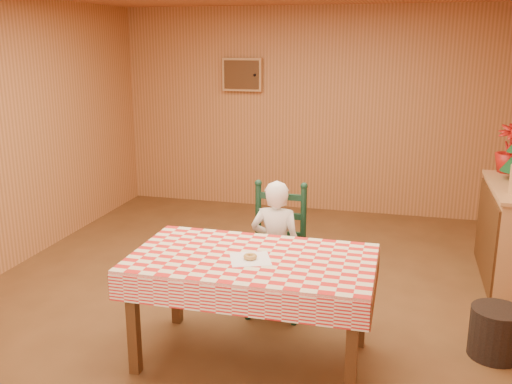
# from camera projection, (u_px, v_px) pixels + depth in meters

# --- Properties ---
(ground) EXTENTS (6.00, 6.00, 0.00)m
(ground) POSITION_uv_depth(u_px,v_px,m) (250.00, 306.00, 4.84)
(ground) COLOR brown
(ground) RESTS_ON ground
(cabin_walls) EXTENTS (5.10, 6.05, 2.65)m
(cabin_walls) POSITION_uv_depth(u_px,v_px,m) (266.00, 83.00, 4.86)
(cabin_walls) COLOR #B87742
(cabin_walls) RESTS_ON ground
(dining_table) EXTENTS (1.66, 0.96, 0.77)m
(dining_table) POSITION_uv_depth(u_px,v_px,m) (252.00, 268.00, 3.87)
(dining_table) COLOR #502F15
(dining_table) RESTS_ON ground
(ladder_chair) EXTENTS (0.44, 0.40, 1.08)m
(ladder_chair) POSITION_uv_depth(u_px,v_px,m) (277.00, 253.00, 4.65)
(ladder_chair) COLOR black
(ladder_chair) RESTS_ON ground
(seated_child) EXTENTS (0.41, 0.27, 1.12)m
(seated_child) POSITION_uv_depth(u_px,v_px,m) (276.00, 248.00, 4.58)
(seated_child) COLOR white
(seated_child) RESTS_ON ground
(napkin) EXTENTS (0.34, 0.34, 0.00)m
(napkin) POSITION_uv_depth(u_px,v_px,m) (250.00, 259.00, 3.80)
(napkin) COLOR white
(napkin) RESTS_ON dining_table
(donut) EXTENTS (0.12, 0.12, 0.03)m
(donut) POSITION_uv_depth(u_px,v_px,m) (250.00, 257.00, 3.80)
(donut) COLOR #B68B41
(donut) RESTS_ON napkin
(flower_arrangement) EXTENTS (0.27, 0.27, 0.47)m
(flower_arrangement) POSITION_uv_depth(u_px,v_px,m) (510.00, 149.00, 5.51)
(flower_arrangement) COLOR #A3130F
(flower_arrangement) RESTS_ON shelf_unit
(storage_bin) EXTENTS (0.45, 0.45, 0.36)m
(storage_bin) POSITION_uv_depth(u_px,v_px,m) (496.00, 332.00, 4.03)
(storage_bin) COLOR black
(storage_bin) RESTS_ON ground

